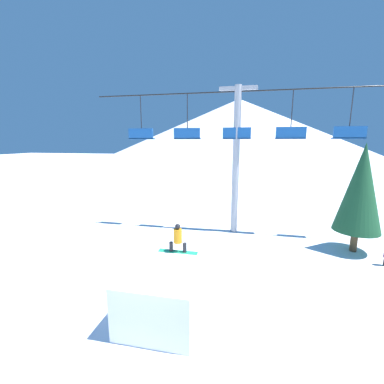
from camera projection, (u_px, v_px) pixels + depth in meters
name	position (u px, v px, depth m)	size (l,w,h in m)	color
ground_plane	(156.00, 331.00, 8.58)	(220.00, 220.00, 0.00)	white
mountain_ridge	(238.00, 132.00, 71.91)	(81.53, 81.53, 17.55)	silver
snow_ramp	(165.00, 291.00, 9.26)	(2.59, 3.37, 1.86)	white
snowboarder	(178.00, 239.00, 10.19)	(1.60, 0.34, 1.19)	#1E9E6B
chairlift	(236.00, 148.00, 16.89)	(19.49, 0.45, 9.72)	#9E9EA3
pine_tree_near	(361.00, 188.00, 14.10)	(2.45, 2.45, 6.18)	#4C3823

